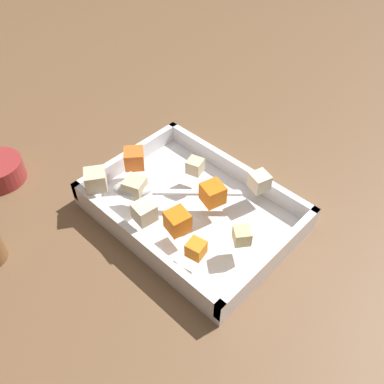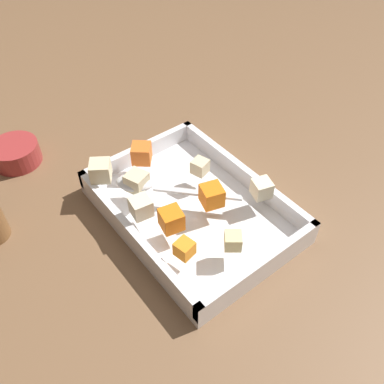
% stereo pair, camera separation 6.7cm
% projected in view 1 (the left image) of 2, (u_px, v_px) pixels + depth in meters
% --- Properties ---
extents(ground_plane, '(4.00, 4.00, 0.00)m').
position_uv_depth(ground_plane, '(190.00, 224.00, 0.70)').
color(ground_plane, brown).
extents(baking_dish, '(0.34, 0.24, 0.05)m').
position_uv_depth(baking_dish, '(192.00, 210.00, 0.71)').
color(baking_dish, silver).
rests_on(baking_dish, ground_plane).
extents(carrot_chunk_near_spoon, '(0.04, 0.04, 0.03)m').
position_uv_depth(carrot_chunk_near_spoon, '(177.00, 221.00, 0.62)').
color(carrot_chunk_near_spoon, orange).
rests_on(carrot_chunk_near_spoon, baking_dish).
extents(carrot_chunk_heap_top, '(0.04, 0.04, 0.03)m').
position_uv_depth(carrot_chunk_heap_top, '(213.00, 193.00, 0.66)').
color(carrot_chunk_heap_top, orange).
rests_on(carrot_chunk_heap_top, baking_dish).
extents(carrot_chunk_center, '(0.03, 0.03, 0.02)m').
position_uv_depth(carrot_chunk_center, '(196.00, 249.00, 0.59)').
color(carrot_chunk_center, orange).
rests_on(carrot_chunk_center, baking_dish).
extents(carrot_chunk_corner_nw, '(0.05, 0.05, 0.03)m').
position_uv_depth(carrot_chunk_corner_nw, '(134.00, 159.00, 0.72)').
color(carrot_chunk_corner_nw, orange).
rests_on(carrot_chunk_corner_nw, baking_dish).
extents(potato_chunk_mid_right, '(0.04, 0.04, 0.03)m').
position_uv_depth(potato_chunk_mid_right, '(260.00, 181.00, 0.69)').
color(potato_chunk_mid_right, beige).
rests_on(potato_chunk_mid_right, baking_dish).
extents(potato_chunk_under_handle, '(0.03, 0.03, 0.02)m').
position_uv_depth(potato_chunk_under_handle, '(244.00, 234.00, 0.61)').
color(potato_chunk_under_handle, '#E0CC89').
rests_on(potato_chunk_under_handle, baking_dish).
extents(potato_chunk_corner_sw, '(0.05, 0.05, 0.03)m').
position_uv_depth(potato_chunk_corner_sw, '(96.00, 180.00, 0.69)').
color(potato_chunk_corner_sw, beige).
rests_on(potato_chunk_corner_sw, baking_dish).
extents(potato_chunk_near_right, '(0.04, 0.04, 0.03)m').
position_uv_depth(potato_chunk_near_right, '(135.00, 187.00, 0.67)').
color(potato_chunk_near_right, beige).
rests_on(potato_chunk_near_right, baking_dish).
extents(potato_chunk_front_center, '(0.03, 0.03, 0.03)m').
position_uv_depth(potato_chunk_front_center, '(195.00, 166.00, 0.72)').
color(potato_chunk_front_center, beige).
rests_on(potato_chunk_front_center, baking_dish).
extents(parsnip_chunk_back_center, '(0.03, 0.03, 0.03)m').
position_uv_depth(parsnip_chunk_back_center, '(144.00, 212.00, 0.64)').
color(parsnip_chunk_back_center, beige).
rests_on(parsnip_chunk_back_center, baking_dish).
extents(serving_spoon, '(0.17, 0.16, 0.02)m').
position_uv_depth(serving_spoon, '(141.00, 189.00, 0.68)').
color(serving_spoon, silver).
rests_on(serving_spoon, baking_dish).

